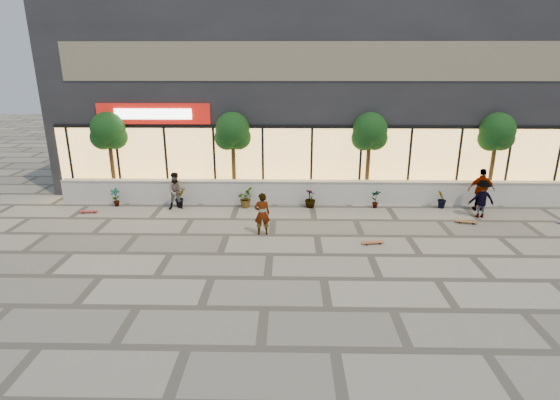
{
  "coord_description": "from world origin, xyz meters",
  "views": [
    {
      "loc": [
        -1.04,
        -11.37,
        6.03
      ],
      "look_at": [
        -1.33,
        3.4,
        1.3
      ],
      "focal_mm": 28.0,
      "sensor_mm": 36.0,
      "label": 1
    }
  ],
  "objects_px": {
    "tree_east": "(497,134)",
    "skateboard_right_near": "(466,222)",
    "tree_west": "(108,133)",
    "skater_right_near": "(481,190)",
    "skateboard_left": "(89,211)",
    "tree_mideast": "(370,134)",
    "skateboard_center": "(373,242)",
    "skater_left": "(177,191)",
    "tree_midwest": "(233,133)",
    "skater_right_far": "(482,199)",
    "skater_center": "(262,214)"
  },
  "relations": [
    {
      "from": "skater_right_near",
      "to": "skateboard_left",
      "type": "relative_size",
      "value": 2.46
    },
    {
      "from": "tree_midwest",
      "to": "tree_east",
      "type": "distance_m",
      "value": 11.5
    },
    {
      "from": "skateboard_left",
      "to": "tree_west",
      "type": "bearing_deg",
      "value": 77.46
    },
    {
      "from": "skateboard_left",
      "to": "tree_mideast",
      "type": "bearing_deg",
      "value": 6.14
    },
    {
      "from": "tree_mideast",
      "to": "skater_right_near",
      "type": "xyz_separation_m",
      "value": [
        4.5,
        -1.5,
        -2.08
      ]
    },
    {
      "from": "tree_west",
      "to": "skater_right_near",
      "type": "xyz_separation_m",
      "value": [
        16.0,
        -1.5,
        -2.08
      ]
    },
    {
      "from": "tree_midwest",
      "to": "tree_east",
      "type": "height_order",
      "value": "same"
    },
    {
      "from": "tree_east",
      "to": "skater_left",
      "type": "xyz_separation_m",
      "value": [
        -13.74,
        -1.58,
        -2.19
      ]
    },
    {
      "from": "tree_east",
      "to": "skateboard_center",
      "type": "bearing_deg",
      "value": -139.83
    },
    {
      "from": "skater_center",
      "to": "skateboard_right_near",
      "type": "xyz_separation_m",
      "value": [
        7.85,
        1.22,
        -0.7
      ]
    },
    {
      "from": "tree_west",
      "to": "skateboard_center",
      "type": "distance_m",
      "value": 12.39
    },
    {
      "from": "tree_mideast",
      "to": "skater_center",
      "type": "relative_size",
      "value": 2.51
    },
    {
      "from": "skateboard_center",
      "to": "skateboard_right_near",
      "type": "xyz_separation_m",
      "value": [
        4.0,
        2.08,
        0.0
      ]
    },
    {
      "from": "skateboard_center",
      "to": "skateboard_right_near",
      "type": "bearing_deg",
      "value": 17.21
    },
    {
      "from": "tree_east",
      "to": "skater_right_near",
      "type": "height_order",
      "value": "tree_east"
    },
    {
      "from": "tree_west",
      "to": "skateboard_left",
      "type": "bearing_deg",
      "value": -98.28
    },
    {
      "from": "tree_west",
      "to": "skater_center",
      "type": "bearing_deg",
      "value": -31.56
    },
    {
      "from": "tree_east",
      "to": "skateboard_right_near",
      "type": "relative_size",
      "value": 4.66
    },
    {
      "from": "tree_midwest",
      "to": "skater_center",
      "type": "distance_m",
      "value": 5.08
    },
    {
      "from": "tree_midwest",
      "to": "skater_right_near",
      "type": "relative_size",
      "value": 2.17
    },
    {
      "from": "skater_center",
      "to": "skater_right_near",
      "type": "distance_m",
      "value": 9.41
    },
    {
      "from": "tree_midwest",
      "to": "skater_left",
      "type": "relative_size",
      "value": 2.45
    },
    {
      "from": "skater_center",
      "to": "skateboard_left",
      "type": "distance_m",
      "value": 7.68
    },
    {
      "from": "skater_right_far",
      "to": "skateboard_right_near",
      "type": "distance_m",
      "value": 1.31
    },
    {
      "from": "tree_east",
      "to": "skateboard_center",
      "type": "height_order",
      "value": "tree_east"
    },
    {
      "from": "tree_mideast",
      "to": "skater_center",
      "type": "bearing_deg",
      "value": -136.08
    },
    {
      "from": "skater_center",
      "to": "skater_right_far",
      "type": "distance_m",
      "value": 8.89
    },
    {
      "from": "skater_right_far",
      "to": "skateboard_right_near",
      "type": "height_order",
      "value": "skater_right_far"
    },
    {
      "from": "tree_midwest",
      "to": "skater_center",
      "type": "relative_size",
      "value": 2.51
    },
    {
      "from": "skater_right_near",
      "to": "skater_left",
      "type": "bearing_deg",
      "value": 6.68
    },
    {
      "from": "skateboard_center",
      "to": "tree_east",
      "type": "bearing_deg",
      "value": 29.95
    },
    {
      "from": "skater_right_near",
      "to": "skateboard_left",
      "type": "xyz_separation_m",
      "value": [
        -16.32,
        -0.67,
        -0.83
      ]
    },
    {
      "from": "tree_mideast",
      "to": "skateboard_left",
      "type": "xyz_separation_m",
      "value": [
        -11.82,
        -2.17,
        -2.91
      ]
    },
    {
      "from": "skater_left",
      "to": "skater_right_near",
      "type": "xyz_separation_m",
      "value": [
        12.74,
        0.08,
        0.1
      ]
    },
    {
      "from": "tree_mideast",
      "to": "skater_right_far",
      "type": "xyz_separation_m",
      "value": [
        4.19,
        -2.33,
        -2.22
      ]
    },
    {
      "from": "tree_midwest",
      "to": "skater_right_far",
      "type": "bearing_deg",
      "value": -12.86
    },
    {
      "from": "skater_right_near",
      "to": "skater_right_far",
      "type": "distance_m",
      "value": 0.89
    },
    {
      "from": "skater_left",
      "to": "skater_right_far",
      "type": "height_order",
      "value": "skater_left"
    },
    {
      "from": "skater_left",
      "to": "skateboard_left",
      "type": "height_order",
      "value": "skater_left"
    },
    {
      "from": "skater_left",
      "to": "skater_right_near",
      "type": "relative_size",
      "value": 0.89
    },
    {
      "from": "tree_west",
      "to": "skater_right_far",
      "type": "relative_size",
      "value": 2.55
    },
    {
      "from": "tree_west",
      "to": "skater_right_near",
      "type": "distance_m",
      "value": 16.2
    },
    {
      "from": "tree_midwest",
      "to": "skater_left",
      "type": "bearing_deg",
      "value": -144.83
    },
    {
      "from": "skateboard_center",
      "to": "skateboard_right_near",
      "type": "height_order",
      "value": "skateboard_right_near"
    },
    {
      "from": "skater_center",
      "to": "skater_left",
      "type": "distance_m",
      "value": 4.65
    },
    {
      "from": "tree_west",
      "to": "skater_right_near",
      "type": "bearing_deg",
      "value": -5.35
    },
    {
      "from": "skater_center",
      "to": "skater_right_near",
      "type": "bearing_deg",
      "value": -171.2
    },
    {
      "from": "tree_mideast",
      "to": "skater_right_near",
      "type": "height_order",
      "value": "tree_mideast"
    },
    {
      "from": "skateboard_left",
      "to": "skateboard_right_near",
      "type": "height_order",
      "value": "skateboard_right_near"
    },
    {
      "from": "tree_west",
      "to": "tree_midwest",
      "type": "xyz_separation_m",
      "value": [
        5.5,
        0.0,
        0.0
      ]
    }
  ]
}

